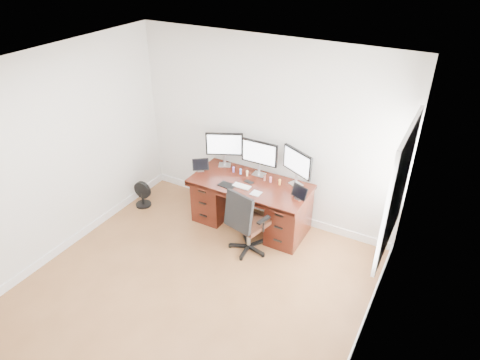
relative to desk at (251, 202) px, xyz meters
The scene contains 21 objects.
ground 1.87m from the desk, 90.00° to the right, with size 4.50×4.50×0.00m, color brown.
back_wall 1.04m from the desk, 90.00° to the left, with size 4.00×0.10×2.70m, color silver.
right_wall 2.80m from the desk, 40.79° to the right, with size 0.10×4.50×2.70m.
desk is the anchor object (origin of this frame).
office_chair 0.61m from the desk, 67.94° to the right, with size 0.62×0.62×0.98m.
floor_fan 1.80m from the desk, 167.80° to the right, with size 0.29×0.25×0.42m.
monitor_left 0.93m from the desk, 157.67° to the left, with size 0.51×0.27×0.53m.
monitor_center 0.72m from the desk, 90.00° to the left, with size 0.55×0.14×0.53m.
monitor_right 0.93m from the desk, 22.33° to the left, with size 0.51×0.28×0.53m.
tablet_left 0.92m from the desk, behind, with size 0.23×0.20×0.19m.
tablet_right 0.87m from the desk, ahead, with size 0.25×0.14×0.19m.
keyboard 0.40m from the desk, 106.73° to the right, with size 0.25×0.11×0.01m, color silver.
trackpad 0.48m from the desk, 50.64° to the right, with size 0.13×0.13×0.01m, color silver.
drawing_tablet 0.50m from the desk, 134.48° to the right, with size 0.23×0.15×0.01m, color black.
phone 0.36m from the desk, 130.50° to the right, with size 0.14×0.07×0.01m, color black.
figurine_purple 0.55m from the desk, 161.68° to the left, with size 0.04×0.04×0.09m.
figurine_blue 0.48m from the desk, 153.57° to the left, with size 0.04×0.04×0.09m.
figurine_yellow 0.44m from the desk, 137.83° to the left, with size 0.04×0.04×0.09m.
figurine_brown 0.44m from the desk, 38.73° to the left, with size 0.04×0.04×0.09m.
figurine_pink 0.48m from the desk, 26.07° to the left, with size 0.04×0.04×0.09m.
figurine_orange 0.57m from the desk, 17.24° to the left, with size 0.04×0.04×0.09m.
Camera 1 is at (2.38, -2.79, 3.86)m, focal length 32.00 mm.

